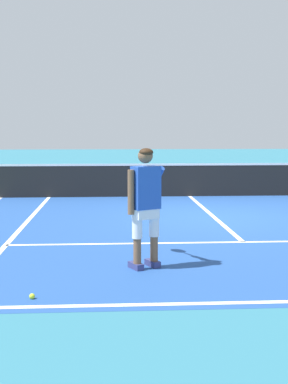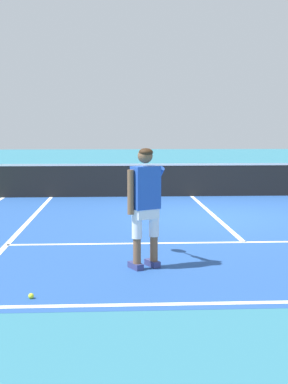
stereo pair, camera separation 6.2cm
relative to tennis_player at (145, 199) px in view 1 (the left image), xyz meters
The scene contains 9 objects.
ground_plane 4.81m from the tennis_player, 67.12° to the left, with size 80.00×80.00×0.00m, color teal.
court_inner_surface 3.82m from the tennis_player, 60.27° to the left, with size 10.98×10.03×0.00m, color #234C93.
line_service 2.63m from the tennis_player, 41.47° to the left, with size 8.23×0.10×0.01m, color white.
line_centre_service 5.25m from the tennis_player, 69.21° to the left, with size 0.10×6.40×0.01m, color white.
line_singles_left 4.06m from the tennis_player, 125.53° to the left, with size 0.10×9.63×0.01m, color white.
tennis_net 8.24m from the tennis_player, 77.15° to the left, with size 11.96×0.08×1.07m.
tennis_player is the anchor object (origin of this frame).
tennis_ball_near_feet 1.28m from the tennis_player, 77.80° to the left, with size 0.07×0.07×0.07m, color #CCE02D.
tennis_ball_by_baseline 2.16m from the tennis_player, 136.84° to the right, with size 0.07×0.07×0.07m, color #CCE02D.
Camera 1 is at (-2.30, -11.75, 1.98)m, focal length 49.75 mm.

